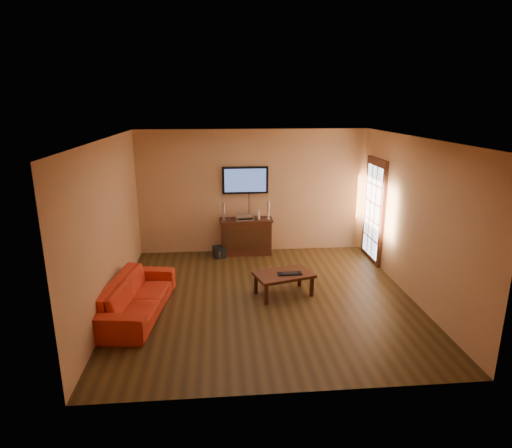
{
  "coord_description": "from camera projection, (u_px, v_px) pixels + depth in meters",
  "views": [
    {
      "loc": [
        -0.76,
        -6.67,
        3.24
      ],
      "look_at": [
        -0.09,
        0.8,
        1.1
      ],
      "focal_mm": 30.0,
      "sensor_mm": 36.0,
      "label": 1
    }
  ],
  "objects": [
    {
      "name": "speaker_left",
      "position": [
        224.0,
        212.0,
        9.16
      ],
      "size": [
        0.1,
        0.1,
        0.38
      ],
      "color": "silver",
      "rests_on": "media_console"
    },
    {
      "name": "ground_plane",
      "position": [
        265.0,
        298.0,
        7.34
      ],
      "size": [
        5.0,
        5.0,
        0.0
      ],
      "primitive_type": "plane",
      "color": "#33230E",
      "rests_on": "ground"
    },
    {
      "name": "av_receiver",
      "position": [
        244.0,
        218.0,
        9.26
      ],
      "size": [
        0.41,
        0.31,
        0.09
      ],
      "primitive_type": "cube",
      "rotation": [
        0.0,
        0.0,
        0.11
      ],
      "color": "silver",
      "rests_on": "media_console"
    },
    {
      "name": "sofa",
      "position": [
        136.0,
        291.0,
        6.71
      ],
      "size": [
        0.83,
        2.04,
        0.77
      ],
      "primitive_type": "imported",
      "rotation": [
        0.0,
        0.0,
        1.44
      ],
      "color": "red",
      "rests_on": "ground"
    },
    {
      "name": "media_console",
      "position": [
        246.0,
        236.0,
        9.39
      ],
      "size": [
        1.15,
        0.44,
        0.79
      ],
      "color": "#35160C",
      "rests_on": "ground"
    },
    {
      "name": "game_console",
      "position": [
        259.0,
        214.0,
        9.3
      ],
      "size": [
        0.05,
        0.15,
        0.21
      ],
      "primitive_type": "cube",
      "rotation": [
        0.0,
        0.0,
        -0.04
      ],
      "color": "white",
      "rests_on": "media_console"
    },
    {
      "name": "keyboard",
      "position": [
        290.0,
        273.0,
        7.33
      ],
      "size": [
        0.42,
        0.17,
        0.02
      ],
      "color": "black",
      "rests_on": "coffee_table"
    },
    {
      "name": "bottle",
      "position": [
        219.0,
        255.0,
        9.13
      ],
      "size": [
        0.06,
        0.06,
        0.19
      ],
      "color": "white",
      "rests_on": "ground"
    },
    {
      "name": "room_walls",
      "position": [
        262.0,
        194.0,
        7.47
      ],
      "size": [
        5.0,
        5.0,
        5.0
      ],
      "color": "tan",
      "rests_on": "ground"
    },
    {
      "name": "french_door",
      "position": [
        374.0,
        212.0,
        8.89
      ],
      "size": [
        0.07,
        1.02,
        2.22
      ],
      "color": "#35160C",
      "rests_on": "ground"
    },
    {
      "name": "coffee_table",
      "position": [
        284.0,
        276.0,
        7.38
      ],
      "size": [
        1.1,
        0.84,
        0.4
      ],
      "color": "#35160C",
      "rests_on": "ground"
    },
    {
      "name": "television",
      "position": [
        245.0,
        180.0,
        9.23
      ],
      "size": [
        1.0,
        0.08,
        0.59
      ],
      "color": "black",
      "rests_on": "ground"
    },
    {
      "name": "speaker_right",
      "position": [
        268.0,
        211.0,
        9.27
      ],
      "size": [
        0.11,
        0.11,
        0.38
      ],
      "color": "silver",
      "rests_on": "media_console"
    },
    {
      "name": "subwoofer",
      "position": [
        219.0,
        252.0,
        9.25
      ],
      "size": [
        0.3,
        0.3,
        0.24
      ],
      "primitive_type": "cube",
      "rotation": [
        0.0,
        0.0,
        0.28
      ],
      "color": "black",
      "rests_on": "ground"
    }
  ]
}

